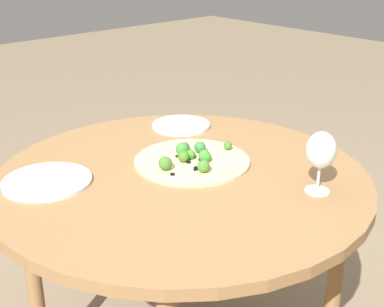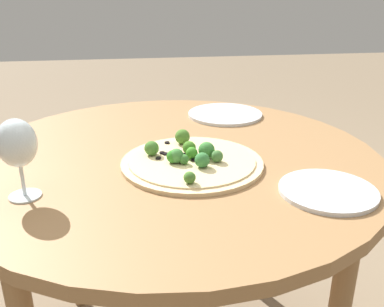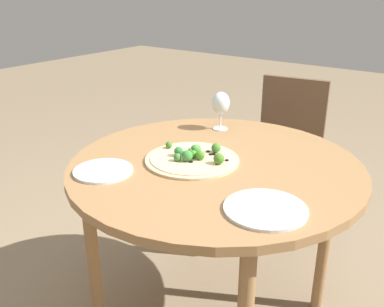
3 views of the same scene
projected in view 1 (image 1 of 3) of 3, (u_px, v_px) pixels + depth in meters
name	position (u px, v px, depth m)	size (l,w,h in m)	color
dining_table	(181.00, 197.00, 1.59)	(1.10, 1.10, 0.75)	olive
pizza	(192.00, 159.00, 1.63)	(0.35, 0.35, 0.06)	#DBBC89
wine_glass	(321.00, 151.00, 1.41)	(0.08, 0.08, 0.17)	silver
plate_near	(47.00, 181.00, 1.50)	(0.25, 0.25, 0.01)	silver
plate_far	(181.00, 125.00, 1.94)	(0.21, 0.21, 0.01)	silver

